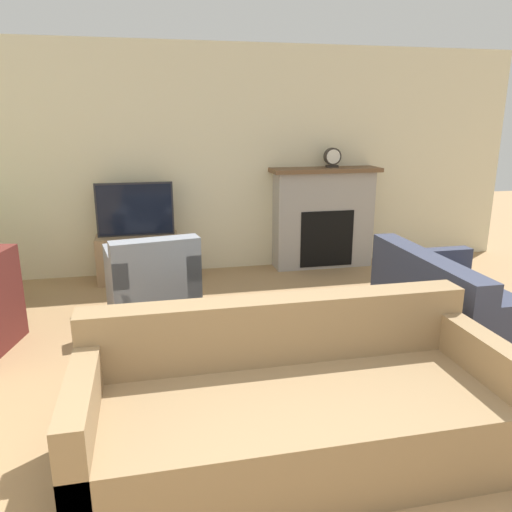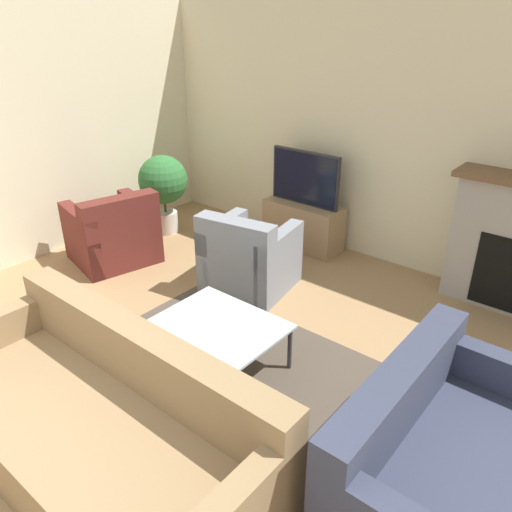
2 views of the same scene
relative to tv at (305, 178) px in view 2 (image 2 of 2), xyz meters
The scene contains 11 objects.
wall_back 0.84m from the tv, 27.47° to the left, with size 8.56×0.06×2.70m.
wall_left 3.09m from the tv, 136.53° to the right, with size 0.06×7.76×2.70m.
area_rug 2.65m from the tv, 71.68° to the right, with size 2.14×1.92×0.00m.
tv_stand 0.58m from the tv, 90.00° to the left, with size 0.93×0.39×0.54m.
tv is the anchor object (origin of this frame).
couch_sectional 3.57m from the tv, 75.42° to the right, with size 2.35×0.98×0.82m.
couch_loveseat 3.58m from the tv, 42.61° to the right, with size 0.96×1.51×0.82m.
armchair_by_window 2.23m from the tv, 130.48° to the right, with size 0.98×0.99×0.82m.
armchair_accent 1.30m from the tv, 82.88° to the right, with size 0.91×0.89×0.82m.
coffee_table 2.45m from the tv, 70.79° to the right, with size 0.94×0.72×0.40m.
potted_plant 1.76m from the tv, 155.23° to the right, with size 0.60×0.60×0.99m.
Camera 2 is at (2.42, -0.07, 2.53)m, focal length 35.00 mm.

